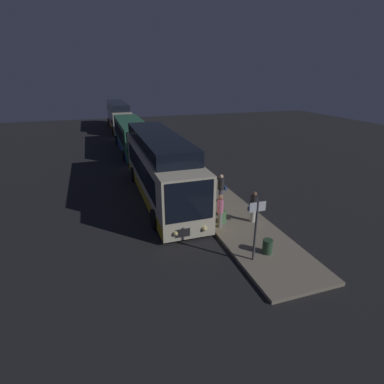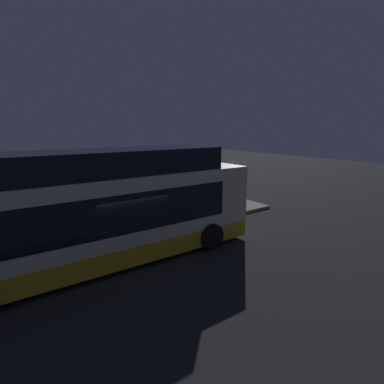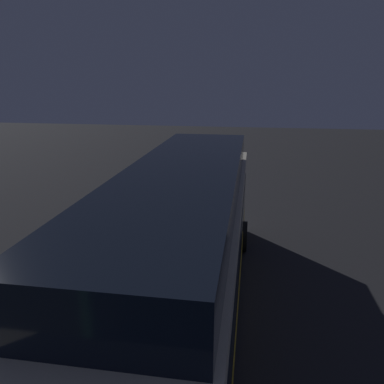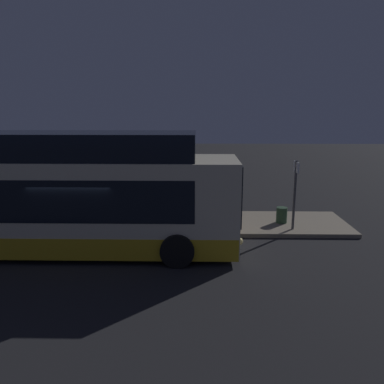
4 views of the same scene
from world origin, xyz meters
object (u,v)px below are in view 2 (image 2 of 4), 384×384
Objects in this scene: sign_post at (234,181)px; trash_bin at (220,202)px; bus_lead at (94,215)px; passenger_waiting at (170,196)px; passenger_boarding at (122,206)px; passenger_with_bags at (191,201)px; suitcase at (179,214)px.

sign_post is 1.61m from trash_bin.
trash_bin is at bearing 19.17° from bus_lead.
passenger_waiting is at bearing 163.27° from trash_bin.
sign_post is at bearing -72.46° from trash_bin.
bus_lead is 18.65× the size of trash_bin.
bus_lead is at bearing 5.05° from passenger_waiting.
trash_bin is (-0.26, 0.83, -1.36)m from sign_post.
sign_post is at bearing 121.83° from passenger_waiting.
passenger_with_bags is (3.06, -1.39, 0.07)m from passenger_boarding.
passenger_with_bags reaches higher than passenger_boarding.
passenger_boarding reaches higher than passenger_waiting.
passenger_waiting is 1.72m from suitcase.
bus_lead is 4.03m from passenger_boarding.
passenger_boarding is 0.97× the size of passenger_with_bags.
passenger_with_bags is 0.67× the size of sign_post.
passenger_waiting is 1.83× the size of suitcase.
suitcase is (-0.48, 0.35, -0.66)m from passenger_with_bags.
passenger_waiting is 3.06m from trash_bin.
passenger_with_bags is at bearing 18.78° from bus_lead.
bus_lead is 8.74m from sign_post.
passenger_with_bags is (5.38, 1.83, -0.67)m from bus_lead.
suitcase is at bearing -18.83° from passenger_boarding.
passenger_boarding is 6.34m from sign_post.
bus_lead reaches higher than trash_bin.
suitcase is (4.90, 2.17, -1.33)m from bus_lead.
passenger_boarding is 1.02× the size of passenger_waiting.
trash_bin is (2.86, 1.03, -0.68)m from passenger_with_bags.
sign_post is at bearing 13.43° from bus_lead.
sign_post is (8.50, 2.03, 0.01)m from bus_lead.
passenger_waiting is at bearing 73.68° from suitcase.
passenger_with_bags is (0.02, -1.90, 0.10)m from passenger_waiting.
passenger_waiting is at bearing 146.51° from passenger_with_bags.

